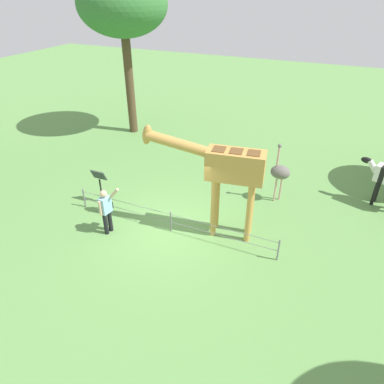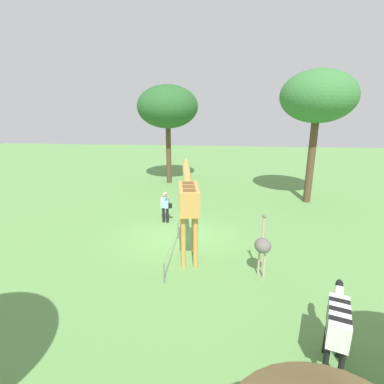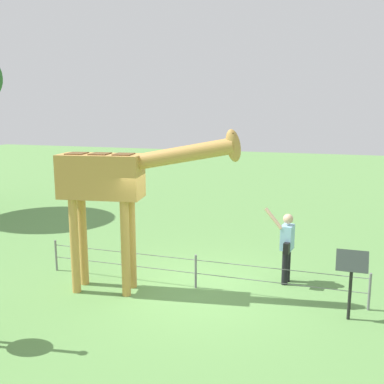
{
  "view_description": "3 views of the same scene",
  "coord_description": "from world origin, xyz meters",
  "px_view_note": "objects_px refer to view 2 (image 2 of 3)",
  "views": [
    {
      "loc": [
        -4.38,
        8.22,
        7.09
      ],
      "look_at": [
        -0.71,
        -0.04,
        1.6
      ],
      "focal_mm": 32.78,
      "sensor_mm": 36.0,
      "label": 1
    },
    {
      "loc": [
        -12.22,
        -1.67,
        5.83
      ],
      "look_at": [
        -0.13,
        -0.56,
        2.21
      ],
      "focal_mm": 28.28,
      "sensor_mm": 36.0,
      "label": 2
    },
    {
      "loc": [
        2.7,
        -8.63,
        3.87
      ],
      "look_at": [
        -0.24,
        0.54,
        2.02
      ],
      "focal_mm": 41.68,
      "sensor_mm": 36.0,
      "label": 3
    }
  ],
  "objects_px": {
    "giraffe": "(188,200)",
    "ostrich": "(263,245)",
    "tree_east": "(318,97)",
    "visitor": "(165,205)",
    "tree_northeast": "(168,107)",
    "info_sign": "(196,197)",
    "zebra": "(338,322)"
  },
  "relations": [
    {
      "from": "giraffe",
      "to": "info_sign",
      "type": "relative_size",
      "value": 2.86
    },
    {
      "from": "visitor",
      "to": "zebra",
      "type": "xyz_separation_m",
      "value": [
        -8.21,
        -5.32,
        0.26
      ]
    },
    {
      "from": "visitor",
      "to": "tree_east",
      "type": "height_order",
      "value": "tree_east"
    },
    {
      "from": "zebra",
      "to": "giraffe",
      "type": "bearing_deg",
      "value": 38.17
    },
    {
      "from": "ostrich",
      "to": "tree_northeast",
      "type": "relative_size",
      "value": 0.32
    },
    {
      "from": "giraffe",
      "to": "visitor",
      "type": "distance_m",
      "value": 3.94
    },
    {
      "from": "zebra",
      "to": "tree_northeast",
      "type": "relative_size",
      "value": 0.26
    },
    {
      "from": "visitor",
      "to": "tree_east",
      "type": "xyz_separation_m",
      "value": [
        4.07,
        -7.99,
        5.18
      ]
    },
    {
      "from": "giraffe",
      "to": "visitor",
      "type": "height_order",
      "value": "giraffe"
    },
    {
      "from": "zebra",
      "to": "ostrich",
      "type": "bearing_deg",
      "value": 17.67
    },
    {
      "from": "zebra",
      "to": "info_sign",
      "type": "bearing_deg",
      "value": 22.38
    },
    {
      "from": "zebra",
      "to": "tree_east",
      "type": "height_order",
      "value": "tree_east"
    },
    {
      "from": "giraffe",
      "to": "ostrich",
      "type": "bearing_deg",
      "value": -114.73
    },
    {
      "from": "visitor",
      "to": "ostrich",
      "type": "height_order",
      "value": "ostrich"
    },
    {
      "from": "zebra",
      "to": "ostrich",
      "type": "xyz_separation_m",
      "value": [
        3.63,
        1.16,
        0.01
      ]
    },
    {
      "from": "ostrich",
      "to": "info_sign",
      "type": "bearing_deg",
      "value": 25.13
    },
    {
      "from": "giraffe",
      "to": "visitor",
      "type": "bearing_deg",
      "value": 24.14
    },
    {
      "from": "ostrich",
      "to": "tree_northeast",
      "type": "bearing_deg",
      "value": 23.03
    },
    {
      "from": "tree_east",
      "to": "tree_northeast",
      "type": "xyz_separation_m",
      "value": [
        3.78,
        9.11,
        -0.58
      ]
    },
    {
      "from": "giraffe",
      "to": "zebra",
      "type": "relative_size",
      "value": 2.1
    },
    {
      "from": "zebra",
      "to": "tree_east",
      "type": "bearing_deg",
      "value": -12.27
    },
    {
      "from": "tree_east",
      "to": "ostrich",
      "type": "bearing_deg",
      "value": 156.15
    },
    {
      "from": "zebra",
      "to": "info_sign",
      "type": "height_order",
      "value": "zebra"
    },
    {
      "from": "ostrich",
      "to": "visitor",
      "type": "bearing_deg",
      "value": 42.26
    },
    {
      "from": "zebra",
      "to": "visitor",
      "type": "bearing_deg",
      "value": 32.94
    },
    {
      "from": "giraffe",
      "to": "zebra",
      "type": "height_order",
      "value": "giraffe"
    },
    {
      "from": "tree_east",
      "to": "info_sign",
      "type": "xyz_separation_m",
      "value": [
        -2.77,
        6.58,
        -5.13
      ]
    },
    {
      "from": "giraffe",
      "to": "tree_east",
      "type": "xyz_separation_m",
      "value": [
        7.43,
        -6.48,
        3.76
      ]
    },
    {
      "from": "zebra",
      "to": "ostrich",
      "type": "relative_size",
      "value": 0.8
    },
    {
      "from": "visitor",
      "to": "ostrich",
      "type": "bearing_deg",
      "value": -137.74
    },
    {
      "from": "visitor",
      "to": "tree_northeast",
      "type": "height_order",
      "value": "tree_northeast"
    },
    {
      "from": "tree_northeast",
      "to": "info_sign",
      "type": "bearing_deg",
      "value": -158.92
    }
  ]
}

